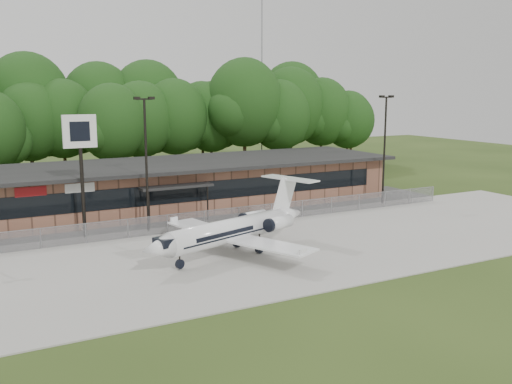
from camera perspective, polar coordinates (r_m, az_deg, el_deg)
ground at (r=32.37m, az=7.01°, el=-9.23°), size 160.00×160.00×0.00m
apron at (r=38.86m, az=0.22°, el=-5.77°), size 64.00×18.00×0.08m
parking_lot at (r=48.99m, az=-6.15°, el=-2.48°), size 50.00×9.00×0.06m
terminal at (r=52.65m, az=-8.00°, el=0.74°), size 41.00×11.65×4.30m
fence at (r=44.77m, az=-4.02°, el=-2.68°), size 46.00×0.04×1.52m
treeline at (r=69.29m, az=-13.28°, el=7.25°), size 72.00×12.00×15.00m
radio_mast at (r=83.03m, az=0.58°, el=11.40°), size 0.20×0.20×25.00m
light_pole_mid at (r=43.58m, az=-10.94°, el=3.75°), size 1.55×0.30×10.23m
light_pole_right at (r=54.86m, az=12.75°, el=4.97°), size 1.55×0.30×10.23m
business_jet at (r=37.30m, az=-2.16°, el=-3.87°), size 13.67×12.25×4.65m
pole_sign at (r=42.65m, az=-17.17°, el=4.57°), size 2.36×0.30×9.00m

